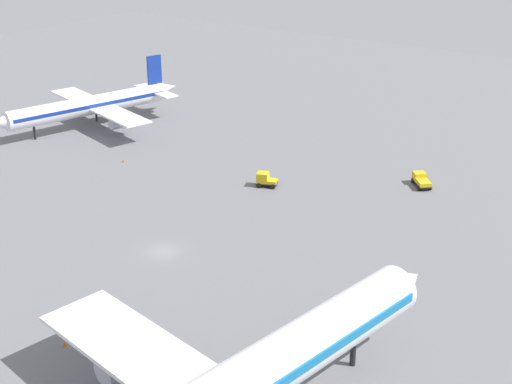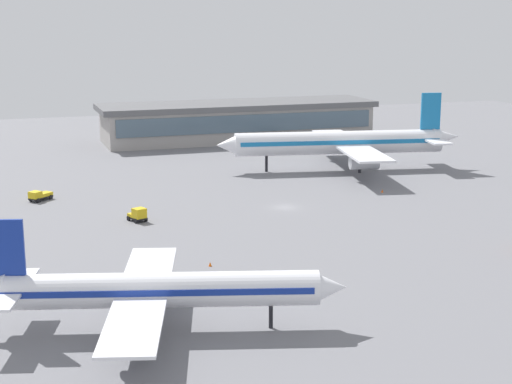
# 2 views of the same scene
# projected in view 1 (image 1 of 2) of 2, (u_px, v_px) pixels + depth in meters

# --- Properties ---
(ground) EXTENTS (288.00, 288.00, 0.00)m
(ground) POSITION_uv_depth(u_px,v_px,m) (164.00, 252.00, 94.31)
(ground) COLOR slate
(airplane_at_gate) EXTENTS (39.89, 32.63, 12.37)m
(airplane_at_gate) POSITION_uv_depth(u_px,v_px,m) (92.00, 105.00, 141.95)
(airplane_at_gate) COLOR white
(airplane_at_gate) RESTS_ON ground
(pushback_tractor) EXTENTS (4.57, 4.32, 1.90)m
(pushback_tractor) POSITION_uv_depth(u_px,v_px,m) (421.00, 180.00, 114.81)
(pushback_tractor) COLOR black
(pushback_tractor) RESTS_ON ground
(baggage_tug) EXTENTS (3.17, 3.68, 2.30)m
(baggage_tug) POSITION_uv_depth(u_px,v_px,m) (265.00, 179.00, 114.56)
(baggage_tug) COLOR black
(baggage_tug) RESTS_ON ground
(safety_cone_near_gate) EXTENTS (0.44, 0.44, 0.60)m
(safety_cone_near_gate) POSITION_uv_depth(u_px,v_px,m) (64.00, 343.00, 74.75)
(safety_cone_near_gate) COLOR #EA590C
(safety_cone_near_gate) RESTS_ON ground
(safety_cone_mid_apron) EXTENTS (0.44, 0.44, 0.60)m
(safety_cone_mid_apron) POSITION_uv_depth(u_px,v_px,m) (124.00, 161.00, 124.97)
(safety_cone_mid_apron) COLOR #EA590C
(safety_cone_mid_apron) RESTS_ON ground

